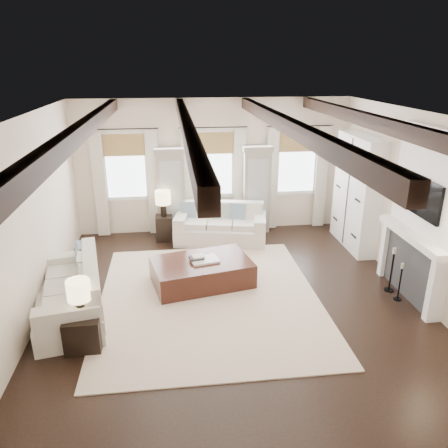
{
  "coord_description": "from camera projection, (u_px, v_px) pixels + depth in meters",
  "views": [
    {
      "loc": [
        -0.99,
        -6.49,
        3.97
      ],
      "look_at": [
        -0.07,
        1.0,
        1.15
      ],
      "focal_mm": 35.0,
      "sensor_mm": 36.0,
      "label": 1
    }
  ],
  "objects": [
    {
      "name": "ground",
      "position": [
        235.0,
        306.0,
        7.54
      ],
      "size": [
        7.5,
        7.5,
        0.0
      ],
      "primitive_type": "plane",
      "color": "black",
      "rests_on": "ground"
    },
    {
      "name": "room_shell",
      "position": [
        270.0,
        185.0,
        7.8
      ],
      "size": [
        6.54,
        7.54,
        3.22
      ],
      "color": "#F8E6CE",
      "rests_on": "ground"
    },
    {
      "name": "area_rug",
      "position": [
        210.0,
        298.0,
        7.78
      ],
      "size": [
        3.84,
        4.43,
        0.02
      ],
      "primitive_type": "cube",
      "color": "beige",
      "rests_on": "ground"
    },
    {
      "name": "sofa_back",
      "position": [
        221.0,
        226.0,
        10.18
      ],
      "size": [
        2.22,
        1.33,
        0.89
      ],
      "color": "silver",
      "rests_on": "ground"
    },
    {
      "name": "sofa_left",
      "position": [
        74.0,
        294.0,
        7.18
      ],
      "size": [
        1.38,
        2.33,
        0.94
      ],
      "color": "silver",
      "rests_on": "ground"
    },
    {
      "name": "ottoman",
      "position": [
        202.0,
        272.0,
        8.24
      ],
      "size": [
        2.0,
        1.48,
        0.47
      ],
      "primitive_type": "cube",
      "rotation": [
        0.0,
        0.0,
        0.21
      ],
      "color": "black",
      "rests_on": "ground"
    },
    {
      "name": "tray",
      "position": [
        205.0,
        260.0,
        8.15
      ],
      "size": [
        0.57,
        0.48,
        0.04
      ],
      "primitive_type": "cube",
      "rotation": [
        0.0,
        0.0,
        0.21
      ],
      "color": "white",
      "rests_on": "ottoman"
    },
    {
      "name": "book_lower",
      "position": [
        196.0,
        258.0,
        8.14
      ],
      "size": [
        0.3,
        0.25,
        0.04
      ],
      "primitive_type": "cube",
      "rotation": [
        0.0,
        0.0,
        0.21
      ],
      "color": "#262628",
      "rests_on": "tray"
    },
    {
      "name": "book_upper",
      "position": [
        198.0,
        256.0,
        8.12
      ],
      "size": [
        0.25,
        0.21,
        0.03
      ],
      "primitive_type": "cube",
      "rotation": [
        0.0,
        0.0,
        0.21
      ],
      "color": "beige",
      "rests_on": "book_lower"
    },
    {
      "name": "side_table_front",
      "position": [
        84.0,
        331.0,
        6.4
      ],
      "size": [
        0.52,
        0.52,
        0.52
      ],
      "primitive_type": "cube",
      "color": "black",
      "rests_on": "ground"
    },
    {
      "name": "lamp_front",
      "position": [
        79.0,
        292.0,
        6.17
      ],
      "size": [
        0.34,
        0.34,
        0.58
      ],
      "color": "black",
      "rests_on": "side_table_front"
    },
    {
      "name": "side_table_back",
      "position": [
        164.0,
        228.0,
        10.27
      ],
      "size": [
        0.39,
        0.39,
        0.59
      ],
      "primitive_type": "cube",
      "color": "black",
      "rests_on": "ground"
    },
    {
      "name": "lamp_back",
      "position": [
        163.0,
        199.0,
        10.02
      ],
      "size": [
        0.35,
        0.35,
        0.61
      ],
      "color": "black",
      "rests_on": "side_table_back"
    },
    {
      "name": "candlestick_near",
      "position": [
        400.0,
        285.0,
        7.66
      ],
      "size": [
        0.14,
        0.14,
        0.7
      ],
      "color": "black",
      "rests_on": "ground"
    },
    {
      "name": "candlestick_far",
      "position": [
        391.0,
        273.0,
        7.94
      ],
      "size": [
        0.17,
        0.17,
        0.86
      ],
      "color": "black",
      "rests_on": "ground"
    }
  ]
}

